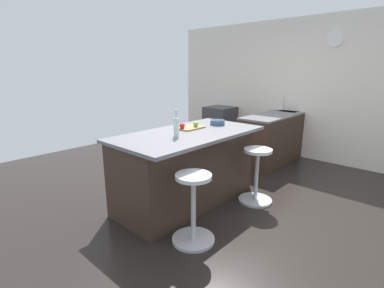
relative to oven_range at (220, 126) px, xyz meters
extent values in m
plane|color=black|center=(2.48, 1.72, -0.44)|extent=(7.79, 7.79, 0.00)
cube|color=silver|center=(-0.35, 1.72, 0.89)|extent=(0.12, 6.00, 2.65)
cylinder|color=white|center=(-0.28, 2.21, 1.78)|extent=(0.03, 0.28, 0.28)
cube|color=#38281E|center=(0.00, 1.52, 0.00)|extent=(2.35, 0.60, 0.87)
cube|color=slate|center=(0.00, 1.52, 0.45)|extent=(2.35, 0.60, 0.03)
cube|color=#38383D|center=(-0.29, 1.52, 0.41)|extent=(0.44, 0.36, 0.12)
cylinder|color=#B7B7BC|center=(-0.29, 1.37, 0.61)|extent=(0.02, 0.02, 0.28)
cube|color=#38383D|center=(0.00, 0.00, 0.00)|extent=(0.60, 0.60, 0.87)
cube|color=black|center=(0.00, 0.30, -0.04)|extent=(0.44, 0.01, 0.32)
cube|color=#38281E|center=(2.70, 1.49, 0.02)|extent=(1.89, 0.80, 0.91)
cube|color=slate|center=(2.70, 1.54, 0.49)|extent=(1.95, 1.00, 0.04)
cylinder|color=#B7B7BC|center=(2.08, 2.17, -0.42)|extent=(0.44, 0.44, 0.03)
cylinder|color=#B7B7BC|center=(2.08, 2.17, -0.08)|extent=(0.05, 0.05, 0.66)
cylinder|color=silver|center=(2.08, 2.17, 0.27)|extent=(0.36, 0.36, 0.04)
cylinder|color=#B7B7BC|center=(3.31, 2.17, -0.42)|extent=(0.44, 0.44, 0.03)
cylinder|color=#B7B7BC|center=(3.31, 2.17, -0.08)|extent=(0.05, 0.05, 0.66)
cylinder|color=silver|center=(3.31, 2.17, 0.27)|extent=(0.36, 0.36, 0.04)
cube|color=olive|center=(2.52, 1.39, 0.52)|extent=(0.36, 0.24, 0.02)
sphere|color=red|center=(2.66, 1.38, 0.57)|extent=(0.07, 0.07, 0.07)
sphere|color=#609E2D|center=(2.46, 1.43, 0.57)|extent=(0.07, 0.07, 0.07)
cylinder|color=silver|center=(2.98, 1.60, 0.62)|extent=(0.06, 0.06, 0.22)
cylinder|color=silver|center=(2.98, 1.60, 0.77)|extent=(0.03, 0.03, 0.08)
cylinder|color=#B7B7BC|center=(2.98, 1.60, 0.82)|extent=(0.03, 0.03, 0.02)
cylinder|color=#334C6B|center=(2.07, 1.50, 0.55)|extent=(0.20, 0.20, 0.07)
cylinder|color=#192635|center=(2.07, 1.50, 0.56)|extent=(0.17, 0.17, 0.05)
camera|label=1|loc=(5.22, 3.90, 1.27)|focal=26.60mm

